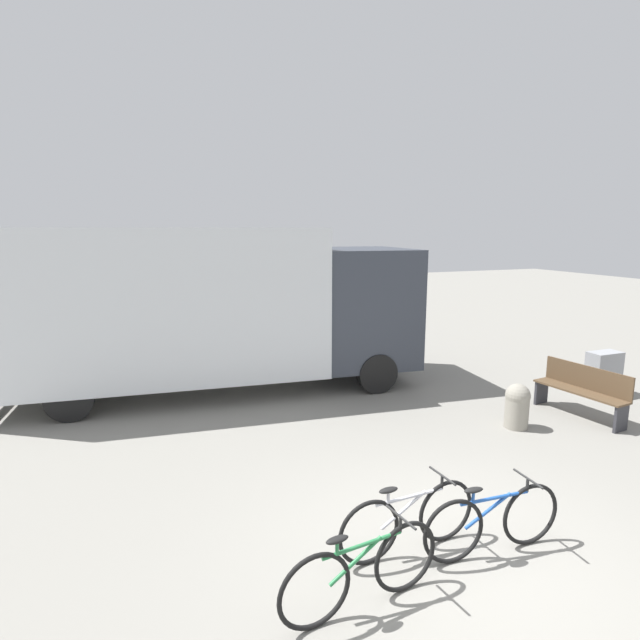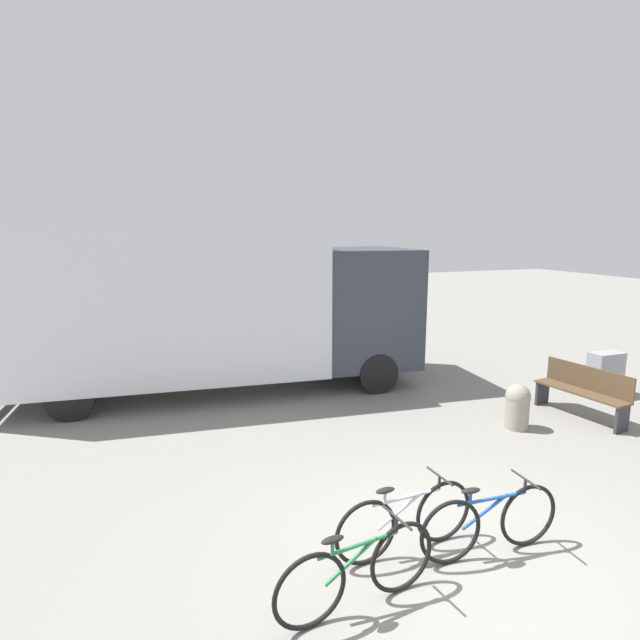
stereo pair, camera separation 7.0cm
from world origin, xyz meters
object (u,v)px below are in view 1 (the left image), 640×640
Objects in this scene: bicycle_middle at (409,519)px; bollard_near_bench at (517,404)px; bicycle_near at (362,571)px; utility_box at (603,373)px; delivery_truck at (211,304)px; park_bench at (582,389)px; bicycle_far at (493,521)px.

bicycle_middle is 2.13× the size of bollard_near_bench.
utility_box reaches higher than bicycle_near.
utility_box is at bearing 14.30° from bollard_near_bench.
utility_box is (2.92, 0.75, 0.04)m from bollard_near_bench.
utility_box is (6.45, 3.02, 0.08)m from bicycle_middle.
utility_box is (7.46, -3.26, -1.40)m from delivery_truck.
park_bench is (6.04, -4.00, -1.34)m from delivery_truck.
delivery_truck is 7.00m from bicycle_near.
bicycle_middle and bicycle_far have the same top height.
bicycle_far is (1.83, -6.62, -1.48)m from delivery_truck.
bicycle_far is at bearing -69.03° from delivery_truck.
bicycle_near is (0.20, -6.84, -1.48)m from delivery_truck.
bicycle_middle is at bearing 159.99° from bicycle_far.
utility_box reaches higher than bollard_near_bench.
park_bench is 1.03× the size of bicycle_far.
park_bench is 1.50m from bollard_near_bench.
park_bench is 1.03× the size of bicycle_middle.
bicycle_near is 1.83× the size of utility_box.
bollard_near_bench is at bearing 25.93° from bicycle_near.
bicycle_near is at bearing -149.01° from bicycle_middle.
bicycle_near is at bearing -82.77° from delivery_truck.
delivery_truck reaches higher than bicycle_far.
park_bench is at bearing -152.65° from utility_box.
bollard_near_bench is 3.02m from utility_box.
delivery_truck is 5.16× the size of bicycle_far.
park_bench is at bearing 18.73° from bicycle_near.
bicycle_far is (1.63, 0.21, 0.00)m from bicycle_near.
delivery_truck is 5.18× the size of bicycle_near.
bicycle_middle is at bearing -75.29° from delivery_truck.
bicycle_far is 6.56m from utility_box.
utility_box reaches higher than bicycle_middle.
park_bench is 1.89× the size of utility_box.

